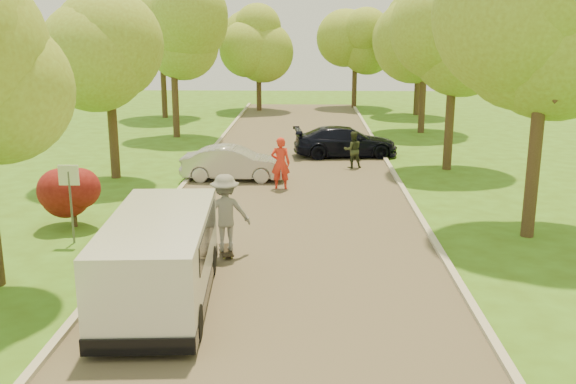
# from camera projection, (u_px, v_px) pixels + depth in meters

# --- Properties ---
(ground) EXTENTS (100.00, 100.00, 0.00)m
(ground) POSITION_uv_depth(u_px,v_px,m) (279.00, 307.00, 13.50)
(ground) COLOR #3D5F16
(ground) RESTS_ON ground
(road) EXTENTS (8.00, 60.00, 0.01)m
(road) POSITION_uv_depth(u_px,v_px,m) (290.00, 206.00, 21.26)
(road) COLOR #4C4438
(road) RESTS_ON ground
(curb_left) EXTENTS (0.18, 60.00, 0.12)m
(curb_left) POSITION_uv_depth(u_px,v_px,m) (169.00, 203.00, 21.37)
(curb_left) COLOR #B2AD9E
(curb_left) RESTS_ON ground
(curb_right) EXTENTS (0.18, 60.00, 0.12)m
(curb_right) POSITION_uv_depth(u_px,v_px,m) (413.00, 205.00, 21.12)
(curb_right) COLOR #B2AD9E
(curb_right) RESTS_ON ground
(street_sign) EXTENTS (0.55, 0.06, 2.17)m
(street_sign) POSITION_uv_depth(u_px,v_px,m) (70.00, 187.00, 17.18)
(street_sign) COLOR #59595E
(street_sign) RESTS_ON ground
(red_shrub) EXTENTS (1.70, 1.70, 1.95)m
(red_shrub) POSITION_uv_depth(u_px,v_px,m) (73.00, 191.00, 18.76)
(red_shrub) COLOR #382619
(red_shrub) RESTS_ON ground
(tree_l_midb) EXTENTS (4.30, 4.20, 6.62)m
(tree_l_midb) POSITION_uv_depth(u_px,v_px,m) (113.00, 59.00, 24.22)
(tree_l_midb) COLOR #382619
(tree_l_midb) RESTS_ON ground
(tree_l_far) EXTENTS (4.92, 4.80, 7.79)m
(tree_l_far) POSITION_uv_depth(u_px,v_px,m) (177.00, 34.00, 33.69)
(tree_l_far) COLOR #382619
(tree_l_far) RESTS_ON ground
(tree_r_mida) EXTENTS (5.13, 5.00, 7.95)m
(tree_r_mida) POSITION_uv_depth(u_px,v_px,m) (555.00, 35.00, 16.78)
(tree_r_mida) COLOR #382619
(tree_r_mida) RESTS_ON ground
(tree_r_midb) EXTENTS (4.51, 4.40, 7.01)m
(tree_r_midb) POSITION_uv_depth(u_px,v_px,m) (459.00, 50.00, 25.67)
(tree_r_midb) COLOR #382619
(tree_r_midb) RESTS_ON ground
(tree_r_far) EXTENTS (5.33, 5.20, 8.34)m
(tree_r_far) POSITION_uv_depth(u_px,v_px,m) (430.00, 27.00, 35.11)
(tree_r_far) COLOR #382619
(tree_r_far) RESTS_ON ground
(tree_bg_a) EXTENTS (5.12, 5.00, 7.72)m
(tree_bg_a) POSITION_uv_depth(u_px,v_px,m) (165.00, 36.00, 41.55)
(tree_bg_a) COLOR #382619
(tree_bg_a) RESTS_ON ground
(tree_bg_b) EXTENTS (5.12, 5.00, 7.95)m
(tree_bg_b) POSITION_uv_depth(u_px,v_px,m) (423.00, 32.00, 42.90)
(tree_bg_b) COLOR #382619
(tree_bg_b) RESTS_ON ground
(tree_bg_c) EXTENTS (4.92, 4.80, 7.33)m
(tree_bg_c) POSITION_uv_depth(u_px,v_px,m) (261.00, 40.00, 45.31)
(tree_bg_c) COLOR #382619
(tree_bg_c) RESTS_ON ground
(tree_bg_d) EXTENTS (5.12, 5.00, 7.72)m
(tree_bg_d) POSITION_uv_depth(u_px,v_px,m) (359.00, 35.00, 46.96)
(tree_bg_d) COLOR #382619
(tree_bg_d) RESTS_ON ground
(minivan) EXTENTS (2.33, 5.24, 1.91)m
(minivan) POSITION_uv_depth(u_px,v_px,m) (160.00, 258.00, 13.45)
(minivan) COLOR silver
(minivan) RESTS_ON ground
(silver_sedan) EXTENTS (4.03, 1.51, 1.32)m
(silver_sedan) POSITION_uv_depth(u_px,v_px,m) (234.00, 163.00, 24.82)
(silver_sedan) COLOR #AFAFB4
(silver_sedan) RESTS_ON ground
(dark_sedan) EXTENTS (4.93, 2.41, 1.38)m
(dark_sedan) POSITION_uv_depth(u_px,v_px,m) (345.00, 142.00, 29.46)
(dark_sedan) COLOR black
(dark_sedan) RESTS_ON ground
(longboard) EXTENTS (0.52, 1.07, 0.12)m
(longboard) POSITION_uv_depth(u_px,v_px,m) (226.00, 250.00, 16.61)
(longboard) COLOR black
(longboard) RESTS_ON ground
(skateboarder) EXTENTS (1.43, 1.03, 2.00)m
(skateboarder) POSITION_uv_depth(u_px,v_px,m) (225.00, 213.00, 16.36)
(skateboarder) COLOR slate
(skateboarder) RESTS_ON longboard
(person_striped) EXTENTS (0.71, 0.47, 1.92)m
(person_striped) POSITION_uv_depth(u_px,v_px,m) (281.00, 163.00, 23.30)
(person_striped) COLOR red
(person_striped) RESTS_ON ground
(person_olive) EXTENTS (0.85, 0.71, 1.56)m
(person_olive) POSITION_uv_depth(u_px,v_px,m) (353.00, 150.00, 26.93)
(person_olive) COLOR #2A321E
(person_olive) RESTS_ON ground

